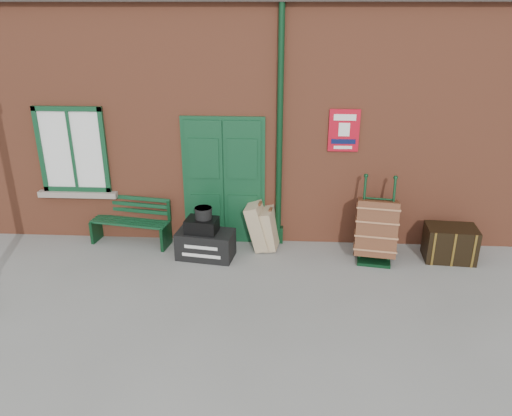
# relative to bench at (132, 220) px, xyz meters

# --- Properties ---
(ground) EXTENTS (80.00, 80.00, 0.00)m
(ground) POSITION_rel_bench_xyz_m (1.94, -1.32, -0.43)
(ground) COLOR gray
(ground) RESTS_ON ground
(station_building) EXTENTS (10.30, 4.30, 4.36)m
(station_building) POSITION_rel_bench_xyz_m (1.94, 2.18, 1.73)
(station_building) COLOR brown
(station_building) RESTS_ON ground
(bench) EXTENTS (1.43, 0.65, 0.86)m
(bench) POSITION_rel_bench_xyz_m (0.00, 0.00, 0.00)
(bench) COLOR #113E22
(bench) RESTS_ON ground
(houdini_trunk) EXTENTS (1.00, 0.64, 0.47)m
(houdini_trunk) POSITION_rel_bench_xyz_m (1.39, -0.50, -0.20)
(houdini_trunk) COLOR black
(houdini_trunk) RESTS_ON ground
(strongbox) EXTENTS (0.56, 0.44, 0.23)m
(strongbox) POSITION_rel_bench_xyz_m (1.34, -0.50, 0.15)
(strongbox) COLOR black
(strongbox) RESTS_ON houdini_trunk
(hatbox) EXTENTS (0.32, 0.32, 0.19)m
(hatbox) POSITION_rel_bench_xyz_m (1.37, -0.47, 0.36)
(hatbox) COLOR black
(hatbox) RESTS_ON strongbox
(suitcase_back) EXTENTS (0.51, 0.62, 0.83)m
(suitcase_back) POSITION_rel_bench_xyz_m (2.26, -0.07, -0.02)
(suitcase_back) COLOR tan
(suitcase_back) RESTS_ON ground
(suitcase_front) EXTENTS (0.39, 0.55, 0.71)m
(suitcase_front) POSITION_rel_bench_xyz_m (2.44, -0.07, -0.08)
(suitcase_front) COLOR tan
(suitcase_front) RESTS_ON ground
(porter_trolley) EXTENTS (0.76, 0.81, 1.37)m
(porter_trolley) POSITION_rel_bench_xyz_m (4.22, -0.37, 0.10)
(porter_trolley) COLOR black
(porter_trolley) RESTS_ON ground
(dark_trunk) EXTENTS (0.84, 0.58, 0.58)m
(dark_trunk) POSITION_rel_bench_xyz_m (5.46, -0.34, -0.14)
(dark_trunk) COLOR black
(dark_trunk) RESTS_ON ground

